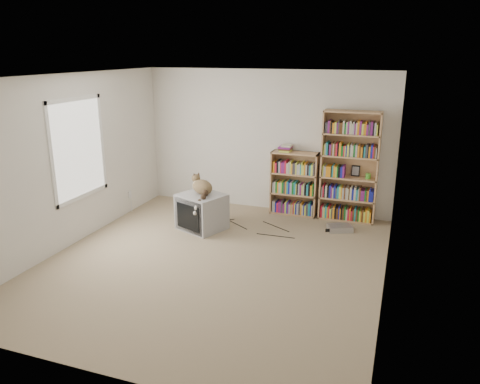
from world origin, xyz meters
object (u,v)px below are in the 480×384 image
(cat, at_px, (202,190))
(dvd_player, at_px, (340,228))
(crt_tv, at_px, (202,212))
(bookcase_short, at_px, (294,186))
(bookcase_tall, at_px, (349,170))

(cat, distance_m, dvd_player, 2.32)
(crt_tv, xyz_separation_m, bookcase_short, (1.23, 1.24, 0.22))
(crt_tv, bearing_deg, bookcase_short, 67.05)
(bookcase_short, relative_size, dvd_player, 2.94)
(bookcase_tall, bearing_deg, crt_tv, -150.23)
(bookcase_short, bearing_deg, crt_tv, -134.92)
(crt_tv, height_order, dvd_player, crt_tv)
(crt_tv, height_order, bookcase_tall, bookcase_tall)
(dvd_player, bearing_deg, cat, 175.32)
(bookcase_short, height_order, dvd_player, bookcase_short)
(bookcase_short, xyz_separation_m, dvd_player, (0.90, -0.58, -0.47))
(cat, xyz_separation_m, dvd_player, (2.13, 0.68, -0.63))
(cat, relative_size, bookcase_short, 0.61)
(cat, xyz_separation_m, bookcase_tall, (2.16, 1.25, 0.22))
(bookcase_tall, relative_size, bookcase_short, 1.67)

